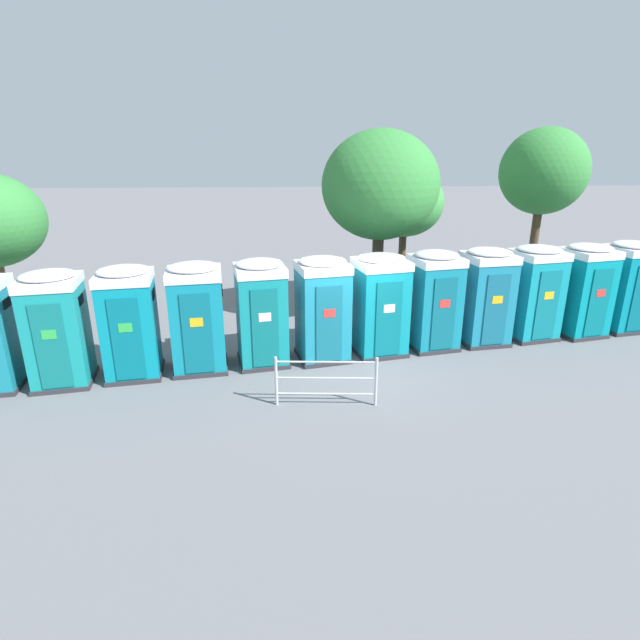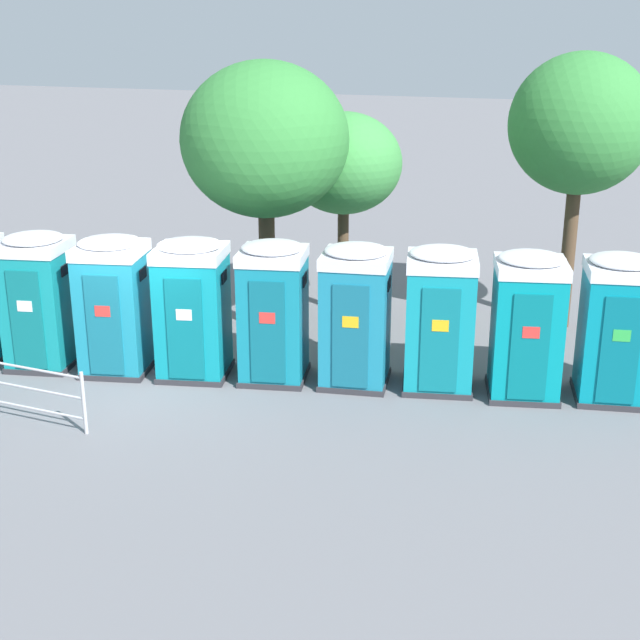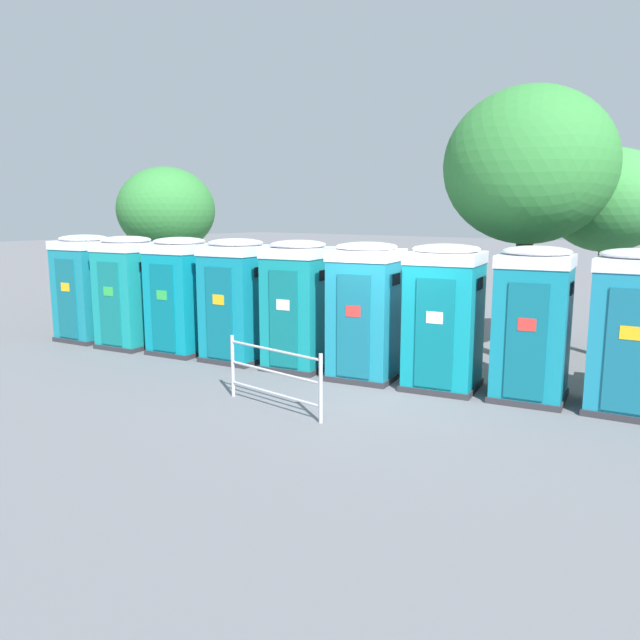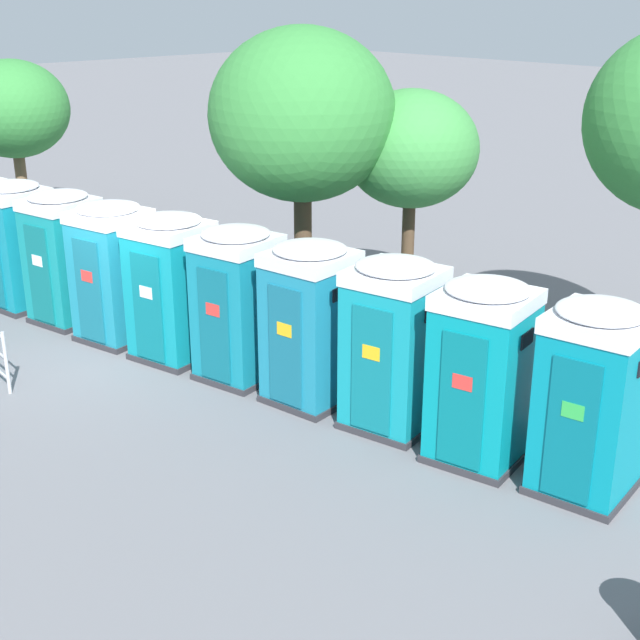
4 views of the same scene
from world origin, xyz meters
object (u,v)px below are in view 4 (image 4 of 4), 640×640
portapotty_9 (393,344)px  portapotty_10 (482,372)px  portapotty_4 (64,257)px  portapotty_11 (591,399)px  street_tree_3 (302,116)px  portapotty_6 (171,287)px  portapotty_8 (310,323)px  portapotty_7 (238,304)px  portapotty_3 (16,244)px  portapotty_5 (113,272)px  street_tree_2 (13,110)px  street_tree_0 (411,150)px

portapotty_9 → portapotty_10: size_ratio=1.00×
portapotty_9 → portapotty_4: bearing=-169.8°
portapotty_11 → street_tree_3: (-6.87, 1.39, 2.66)m
portapotty_6 → portapotty_11: size_ratio=1.00×
portapotty_8 → portapotty_9: size_ratio=1.00×
portapotty_7 → portapotty_9: size_ratio=1.00×
portapotty_3 → street_tree_3: (4.75, 3.40, 2.66)m
portapotty_5 → portapotty_10: 7.37m
portapotty_7 → portapotty_9: same height
street_tree_3 → portapotty_3: bearing=-144.4°
portapotty_4 → street_tree_2: (-7.31, 2.69, 1.82)m
portapotty_11 → street_tree_2: size_ratio=0.58×
portapotty_3 → street_tree_2: street_tree_2 is taller
portapotty_6 → street_tree_2: 10.63m
portapotty_11 → street_tree_0: size_ratio=0.58×
portapotty_9 → street_tree_3: (-3.96, 1.85, 2.66)m
portapotty_9 → street_tree_3: street_tree_3 is taller
portapotty_8 → street_tree_3: bearing=139.6°
portapotty_3 → portapotty_4: (1.45, 0.26, 0.00)m
portapotty_7 → street_tree_0: bearing=89.2°
portapotty_9 → portapotty_8: bearing=-168.7°
portapotty_3 → portapotty_9: 8.85m
portapotty_7 → street_tree_3: bearing=113.9°
portapotty_8 → street_tree_2: size_ratio=0.58×
portapotty_11 → street_tree_0: street_tree_0 is taller
portapotty_6 → portapotty_7: (1.44, 0.30, 0.00)m
portapotty_3 → portapotty_6: bearing=9.3°
portapotty_11 → street_tree_0: bearing=152.0°
portapotty_7 → street_tree_3: 3.73m
portapotty_5 → portapotty_7: same height
portapotty_3 → portapotty_4: bearing=10.0°
portapotty_5 → portapotty_9: same height
street_tree_0 → portapotty_3: bearing=-139.1°
portapotty_11 → street_tree_0: 6.83m
portapotty_11 → portapotty_8: bearing=-170.4°
portapotty_10 → portapotty_11: size_ratio=1.00×
portapotty_10 → street_tree_3: (-5.43, 1.71, 2.66)m
portapotty_3 → portapotty_11: bearing=9.8°
portapotty_4 → portapotty_7: size_ratio=1.00×
portapotty_4 → portapotty_11: bearing=9.8°
portapotty_10 → portapotty_4: bearing=-170.6°
portapotty_5 → portapotty_11: 8.85m
street_tree_0 → portapotty_11: bearing=-28.0°
portapotty_5 → street_tree_3: size_ratio=0.46×
portapotty_3 → street_tree_0: street_tree_0 is taller
portapotty_8 → portapotty_9: 1.48m
portapotty_8 → portapotty_11: size_ratio=1.00×
portapotty_7 → street_tree_2: 11.97m
street_tree_2 → street_tree_3: street_tree_3 is taller
portapotty_8 → portapotty_11: bearing=9.6°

